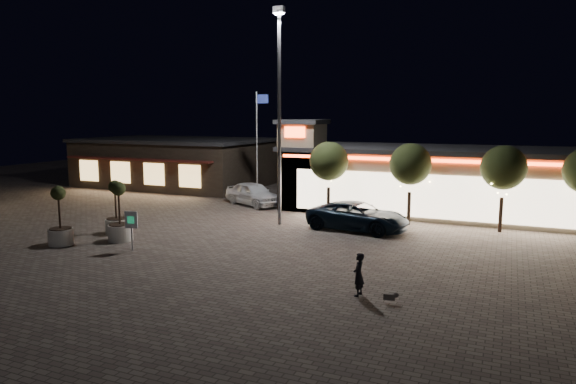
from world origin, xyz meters
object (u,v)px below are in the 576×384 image
at_px(pedestrian, 359,274).
at_px(planter_left, 116,217).
at_px(planter_mid, 60,227).
at_px(pickup_truck, 358,216).
at_px(valet_sign, 131,223).
at_px(white_sedan, 253,194).

relative_size(pedestrian, planter_left, 0.54).
distance_m(pedestrian, planter_mid, 15.62).
xyz_separation_m(pedestrian, planter_mid, (-15.57, 1.19, 0.13)).
bearing_deg(pickup_truck, valet_sign, 141.88).
relative_size(white_sedan, planter_left, 1.68).
xyz_separation_m(pickup_truck, valet_sign, (-8.64, -8.58, 0.54)).
distance_m(pedestrian, valet_sign, 11.71).
xyz_separation_m(pickup_truck, planter_left, (-11.86, -6.02, 0.11)).
bearing_deg(planter_mid, white_sedan, 75.75).
bearing_deg(planter_left, valet_sign, -38.43).
xyz_separation_m(white_sedan, planter_mid, (-3.54, -13.94, 0.08)).
bearing_deg(planter_left, planter_mid, -104.09).
height_order(planter_left, valet_sign, planter_left).
relative_size(pedestrian, planter_mid, 0.53).
distance_m(pickup_truck, valet_sign, 12.18).
bearing_deg(white_sedan, planter_mid, -167.61).
distance_m(white_sedan, pedestrian, 19.33).
bearing_deg(pickup_truck, white_sedan, 69.04).
xyz_separation_m(planter_left, planter_mid, (-0.77, -3.08, 0.01)).
distance_m(planter_mid, valet_sign, 4.05).
bearing_deg(valet_sign, pickup_truck, 44.80).
relative_size(pickup_truck, pedestrian, 3.64).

